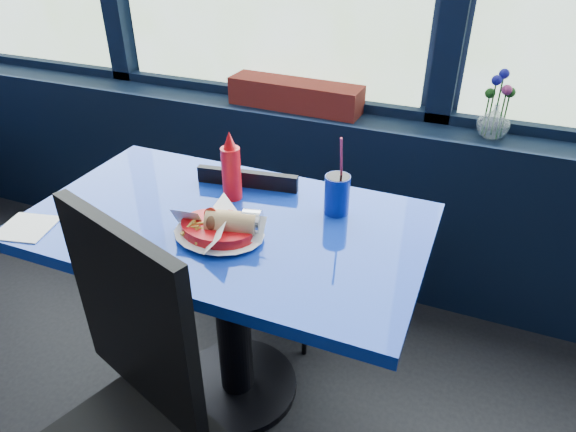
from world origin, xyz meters
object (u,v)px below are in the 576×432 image
object	(u,v)px
near_table	(229,268)
soda_cup	(337,194)
food_basket	(220,228)
ketchup_bottle	(231,169)
planter_box	(295,95)
chair_near_front	(127,418)
chair_near_back	(266,241)
flower_vase	(495,117)

from	to	relation	value
near_table	soda_cup	bearing A→B (deg)	30.06
food_basket	ketchup_bottle	bearing A→B (deg)	121.29
soda_cup	planter_box	bearing A→B (deg)	120.79
chair_near_front	food_basket	size ratio (longest dim) A/B	3.80
chair_near_front	chair_near_back	bearing A→B (deg)	113.60
ketchup_bottle	food_basket	bearing A→B (deg)	-70.94
planter_box	near_table	bearing A→B (deg)	-79.87
chair_near_back	flower_vase	size ratio (longest dim) A/B	3.14
ketchup_bottle	soda_cup	world-z (taller)	soda_cup
soda_cup	chair_near_back	bearing A→B (deg)	154.52
chair_near_back	soda_cup	size ratio (longest dim) A/B	3.08
planter_box	flower_vase	xyz separation A→B (m)	(0.81, -0.01, 0.02)
flower_vase	ketchup_bottle	xyz separation A→B (m)	(-0.74, -0.72, -0.03)
near_table	planter_box	distance (m)	0.92
soda_cup	flower_vase	bearing A→B (deg)	59.45
near_table	flower_vase	distance (m)	1.14
near_table	chair_near_back	size ratio (longest dim) A/B	1.49
chair_near_front	soda_cup	xyz separation A→B (m)	(0.24, 0.76, 0.23)
near_table	planter_box	world-z (taller)	planter_box
chair_near_front	ketchup_bottle	bearing A→B (deg)	116.71
flower_vase	chair_near_back	bearing A→B (deg)	-143.47
chair_near_front	chair_near_back	size ratio (longest dim) A/B	1.26
near_table	flower_vase	bearing A→B (deg)	50.69
food_basket	chair_near_front	bearing A→B (deg)	-75.02
chair_near_front	chair_near_back	distance (m)	0.92
food_basket	soda_cup	bearing A→B (deg)	56.77
ketchup_bottle	soda_cup	size ratio (longest dim) A/B	0.88
flower_vase	food_basket	bearing A→B (deg)	-125.29
near_table	soda_cup	size ratio (longest dim) A/B	4.59
near_table	ketchup_bottle	bearing A→B (deg)	108.19
chair_near_back	ketchup_bottle	xyz separation A→B (m)	(-0.02, -0.19, 0.39)
near_table	chair_near_back	xyz separation A→B (m)	(-0.02, 0.32, -0.10)
planter_box	ketchup_bottle	xyz separation A→B (m)	(0.07, -0.73, -0.01)
near_table	soda_cup	world-z (taller)	soda_cup
planter_box	flower_vase	size ratio (longest dim) A/B	2.28
chair_near_back	food_basket	xyz separation A→B (m)	(0.05, -0.41, 0.32)
near_table	food_basket	bearing A→B (deg)	-69.67
chair_near_back	planter_box	xyz separation A→B (m)	(-0.10, 0.54, 0.40)
chair_near_back	soda_cup	world-z (taller)	soda_cup
planter_box	flower_vase	distance (m)	0.81
chair_near_back	soda_cup	distance (m)	0.49
flower_vase	food_basket	xyz separation A→B (m)	(-0.66, -0.94, -0.10)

